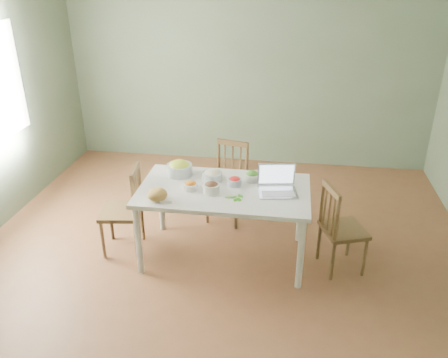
# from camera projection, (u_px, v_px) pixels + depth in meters

# --- Properties ---
(floor) EXTENTS (5.00, 5.00, 0.00)m
(floor) POSITION_uv_depth(u_px,v_px,m) (221.00, 258.00, 4.52)
(floor) COLOR brown
(floor) RESTS_ON ground
(wall_back) EXTENTS (5.00, 0.00, 2.70)m
(wall_back) POSITION_uv_depth(u_px,v_px,m) (249.00, 68.00, 6.16)
(wall_back) COLOR #54664B
(wall_back) RESTS_ON ground
(wall_front) EXTENTS (5.00, 0.00, 2.70)m
(wall_front) POSITION_uv_depth(u_px,v_px,m) (116.00, 352.00, 1.70)
(wall_front) COLOR #54664B
(wall_front) RESTS_ON ground
(dining_table) EXTENTS (1.59, 0.90, 0.75)m
(dining_table) POSITION_uv_depth(u_px,v_px,m) (224.00, 223.00, 4.41)
(dining_table) COLOR white
(dining_table) RESTS_ON floor
(chair_far) EXTENTS (0.47, 0.46, 0.89)m
(chair_far) POSITION_uv_depth(u_px,v_px,m) (227.00, 184.00, 5.02)
(chair_far) COLOR #382312
(chair_far) RESTS_ON floor
(chair_left) EXTENTS (0.44, 0.45, 0.91)m
(chair_left) POSITION_uv_depth(u_px,v_px,m) (121.00, 209.00, 4.48)
(chair_left) COLOR #382312
(chair_left) RESTS_ON floor
(chair_right) EXTENTS (0.48, 0.49, 0.88)m
(chair_right) POSITION_uv_depth(u_px,v_px,m) (344.00, 228.00, 4.21)
(chair_right) COLOR #382312
(chair_right) RESTS_ON floor
(bread_boule) EXTENTS (0.23, 0.23, 0.11)m
(bread_boule) POSITION_uv_depth(u_px,v_px,m) (157.00, 194.00, 4.02)
(bread_boule) COLOR #AA8136
(bread_boule) RESTS_ON dining_table
(butter_stick) EXTENTS (0.11, 0.06, 0.03)m
(butter_stick) POSITION_uv_depth(u_px,v_px,m) (166.00, 202.00, 3.98)
(butter_stick) COLOR white
(butter_stick) RESTS_ON dining_table
(bowl_squash) EXTENTS (0.33, 0.33, 0.15)m
(bowl_squash) POSITION_uv_depth(u_px,v_px,m) (179.00, 168.00, 4.49)
(bowl_squash) COLOR yellow
(bowl_squash) RESTS_ON dining_table
(bowl_carrot) EXTENTS (0.14, 0.14, 0.08)m
(bowl_carrot) POSITION_uv_depth(u_px,v_px,m) (191.00, 185.00, 4.22)
(bowl_carrot) COLOR orange
(bowl_carrot) RESTS_ON dining_table
(bowl_onion) EXTENTS (0.23, 0.23, 0.10)m
(bowl_onion) POSITION_uv_depth(u_px,v_px,m) (212.00, 175.00, 4.39)
(bowl_onion) COLOR #EFECC3
(bowl_onion) RESTS_ON dining_table
(bowl_mushroom) EXTENTS (0.18, 0.18, 0.10)m
(bowl_mushroom) POSITION_uv_depth(u_px,v_px,m) (211.00, 187.00, 4.15)
(bowl_mushroom) COLOR #3F2C1C
(bowl_mushroom) RESTS_ON dining_table
(bowl_redpep) EXTENTS (0.14, 0.14, 0.08)m
(bowl_redpep) POSITION_uv_depth(u_px,v_px,m) (235.00, 181.00, 4.30)
(bowl_redpep) COLOR red
(bowl_redpep) RESTS_ON dining_table
(bowl_broccoli) EXTENTS (0.16, 0.16, 0.09)m
(bowl_broccoli) POSITION_uv_depth(u_px,v_px,m) (252.00, 176.00, 4.38)
(bowl_broccoli) COLOR #235F24
(bowl_broccoli) RESTS_ON dining_table
(flatbread) EXTENTS (0.23, 0.23, 0.02)m
(flatbread) POSITION_uv_depth(u_px,v_px,m) (259.00, 175.00, 4.50)
(flatbread) COLOR #D6BA8C
(flatbread) RESTS_ON dining_table
(basil_bunch) EXTENTS (0.19, 0.19, 0.02)m
(basil_bunch) POSITION_uv_depth(u_px,v_px,m) (234.00, 197.00, 4.07)
(basil_bunch) COLOR #257714
(basil_bunch) RESTS_ON dining_table
(laptop) EXTENTS (0.39, 0.34, 0.25)m
(laptop) POSITION_uv_depth(u_px,v_px,m) (278.00, 181.00, 4.11)
(laptop) COLOR silver
(laptop) RESTS_ON dining_table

